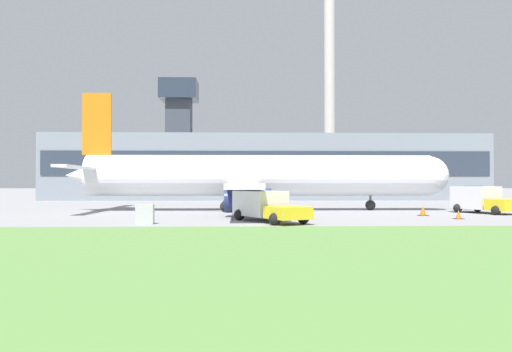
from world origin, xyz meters
TOP-DOWN VIEW (x-y plane):
  - ground_plane at (0.00, 0.00)m, footprint 400.00×400.00m
  - grass_strip at (0.00, -36.50)m, footprint 240.00×37.00m
  - terminal_building at (-0.53, 28.39)m, footprint 62.37×10.34m
  - smokestack_left at (14.89, 59.25)m, footprint 2.57×2.57m
  - airplane at (-2.50, -1.17)m, footprint 33.19×30.36m
  - pushback_tug at (17.77, 0.90)m, footprint 3.55×2.90m
  - baggage_truck at (15.22, -5.74)m, footprint 4.16×5.61m
  - fuel_truck at (-2.19, -13.84)m, footprint 4.61×6.46m
  - traffic_cone_near_nose at (10.57, -12.02)m, footprint 0.57×0.57m
  - traffic_cone_wingtip at (9.48, -8.60)m, footprint 0.67×0.67m
  - utility_cabinet at (-9.20, -15.58)m, footprint 1.01×0.51m

SIDE VIEW (x-z plane):
  - ground_plane at x=0.00m, z-range 0.00..0.00m
  - grass_strip at x=0.00m, z-range 0.00..0.06m
  - traffic_cone_near_nose at x=10.57m, z-range -0.03..0.57m
  - traffic_cone_wingtip at x=9.48m, z-range -0.03..0.71m
  - utility_cabinet at x=-9.20m, z-range 0.00..1.13m
  - pushback_tug at x=17.77m, z-range -0.11..2.00m
  - fuel_truck at x=-2.19m, z-range 0.01..1.88m
  - baggage_truck at x=15.22m, z-range 0.00..2.10m
  - airplane at x=-2.50m, z-range -2.12..7.98m
  - terminal_building at x=-0.53m, z-range -3.79..13.49m
  - smokestack_left at x=14.89m, z-range 0.11..43.25m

